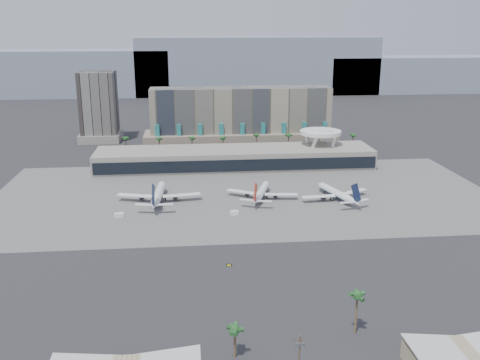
{
  "coord_description": "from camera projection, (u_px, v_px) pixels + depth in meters",
  "views": [
    {
      "loc": [
        -28.11,
        -210.01,
        86.28
      ],
      "look_at": [
        -3.67,
        40.0,
        12.44
      ],
      "focal_mm": 40.0,
      "sensor_mm": 36.0,
      "label": 1
    }
  ],
  "objects": [
    {
      "name": "airliner_centre",
      "position": [
        261.0,
        192.0,
        272.6
      ],
      "size": [
        35.7,
        36.95,
        13.19
      ],
      "rotation": [
        0.0,
        0.0,
        -0.31
      ],
      "color": "white",
      "rests_on": "ground"
    },
    {
      "name": "service_vehicle_a",
      "position": [
        119.0,
        215.0,
        247.04
      ],
      "size": [
        4.54,
        3.22,
        2.01
      ],
      "primitive_type": "cube",
      "rotation": [
        0.0,
        0.0,
        0.33
      ],
      "color": "white",
      "rests_on": "ground"
    },
    {
      "name": "utility_pole",
      "position": [
        300.0,
        353.0,
        133.54
      ],
      "size": [
        3.2,
        0.85,
        12.0
      ],
      "color": "#4C3826",
      "rests_on": "ground"
    },
    {
      "name": "saucer_structure",
      "position": [
        320.0,
        135.0,
        338.18
      ],
      "size": [
        26.0,
        26.0,
        21.89
      ],
      "color": "white",
      "rests_on": "ground"
    },
    {
      "name": "airliner_left",
      "position": [
        158.0,
        195.0,
        267.62
      ],
      "size": [
        42.49,
        43.84,
        15.13
      ],
      "rotation": [
        0.0,
        0.0,
        -0.07
      ],
      "color": "white",
      "rests_on": "ground"
    },
    {
      "name": "ground",
      "position": [
        258.0,
        234.0,
        227.49
      ],
      "size": [
        900.0,
        900.0,
        0.0
      ],
      "primitive_type": "plane",
      "color": "#232326",
      "rests_on": "ground"
    },
    {
      "name": "terminal",
      "position": [
        235.0,
        157.0,
        330.53
      ],
      "size": [
        170.0,
        32.5,
        14.5
      ],
      "color": "#9C9789",
      "rests_on": "ground"
    },
    {
      "name": "near_palm_a",
      "position": [
        235.0,
        334.0,
        141.73
      ],
      "size": [
        6.0,
        6.0,
        9.81
      ],
      "color": "brown",
      "rests_on": "ground"
    },
    {
      "name": "hotel",
      "position": [
        241.0,
        122.0,
        390.22
      ],
      "size": [
        140.0,
        30.0,
        42.0
      ],
      "color": "gray",
      "rests_on": "ground"
    },
    {
      "name": "airliner_right",
      "position": [
        337.0,
        193.0,
        270.7
      ],
      "size": [
        36.51,
        37.81,
        13.45
      ],
      "rotation": [
        0.0,
        0.0,
        0.3
      ],
      "color": "white",
      "rests_on": "ground"
    },
    {
      "name": "palm_row",
      "position": [
        241.0,
        139.0,
        363.63
      ],
      "size": [
        157.8,
        2.8,
        13.1
      ],
      "color": "brown",
      "rests_on": "ground"
    },
    {
      "name": "apron_pad",
      "position": [
        244.0,
        194.0,
        280.0
      ],
      "size": [
        260.0,
        130.0,
        0.06
      ],
      "primitive_type": "cube",
      "color": "#5B5B59",
      "rests_on": "ground"
    },
    {
      "name": "mountain_ridge",
      "position": [
        232.0,
        70.0,
        670.44
      ],
      "size": [
        680.0,
        60.0,
        70.0
      ],
      "color": "gray",
      "rests_on": "ground"
    },
    {
      "name": "office_tower",
      "position": [
        99.0,
        111.0,
        403.12
      ],
      "size": [
        30.0,
        30.0,
        52.0
      ],
      "color": "black",
      "rests_on": "ground"
    },
    {
      "name": "near_palm_b",
      "position": [
        357.0,
        300.0,
        151.77
      ],
      "size": [
        6.0,
        6.0,
        13.69
      ],
      "color": "brown",
      "rests_on": "ground"
    },
    {
      "name": "service_vehicle_b",
      "position": [
        234.0,
        213.0,
        250.28
      ],
      "size": [
        4.15,
        3.1,
        1.9
      ],
      "primitive_type": "cube",
      "rotation": [
        0.0,
        0.0,
        0.3
      ],
      "color": "white",
      "rests_on": "ground"
    },
    {
      "name": "taxiway_sign",
      "position": [
        229.0,
        265.0,
        197.2
      ],
      "size": [
        2.09,
        0.57,
        0.94
      ],
      "rotation": [
        0.0,
        0.0,
        -0.13
      ],
      "color": "black",
      "rests_on": "ground"
    }
  ]
}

